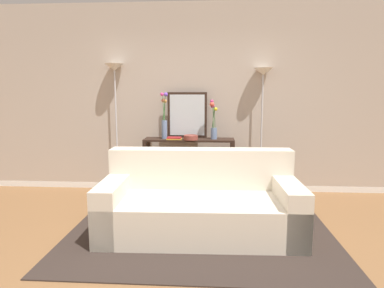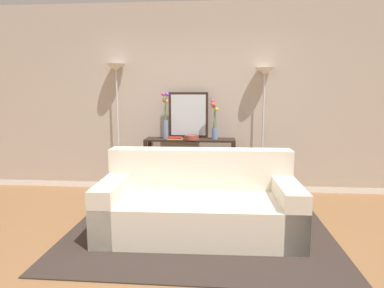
{
  "view_description": "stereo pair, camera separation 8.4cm",
  "coord_description": "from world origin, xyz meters",
  "px_view_note": "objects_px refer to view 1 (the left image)",
  "views": [
    {
      "loc": [
        0.34,
        -2.86,
        1.53
      ],
      "look_at": [
        0.06,
        1.31,
        0.88
      ],
      "focal_mm": 31.3,
      "sensor_mm": 36.0,
      "label": 1
    },
    {
      "loc": [
        0.42,
        -2.86,
        1.53
      ],
      "look_at": [
        0.06,
        1.31,
        0.88
      ],
      "focal_mm": 31.3,
      "sensor_mm": 36.0,
      "label": 2
    }
  ],
  "objects_px": {
    "floor_lamp_left": "(115,92)",
    "wall_mirror": "(187,115)",
    "vase_short_flowers": "(213,123)",
    "fruit_bowl": "(191,137)",
    "couch": "(200,205)",
    "floor_lamp_right": "(263,96)",
    "book_stack": "(174,138)",
    "vase_tall_flowers": "(164,120)",
    "console_table": "(189,157)",
    "book_row_under_console": "(163,191)"
  },
  "relations": [
    {
      "from": "book_stack",
      "to": "wall_mirror",
      "type": "bearing_deg",
      "value": 53.74
    },
    {
      "from": "floor_lamp_right",
      "to": "wall_mirror",
      "type": "xyz_separation_m",
      "value": [
        -1.11,
        -0.0,
        -0.28
      ]
    },
    {
      "from": "couch",
      "to": "vase_short_flowers",
      "type": "distance_m",
      "value": 1.55
    },
    {
      "from": "floor_lamp_right",
      "to": "fruit_bowl",
      "type": "distance_m",
      "value": 1.22
    },
    {
      "from": "console_table",
      "to": "wall_mirror",
      "type": "bearing_deg",
      "value": 105.14
    },
    {
      "from": "vase_tall_flowers",
      "to": "vase_short_flowers",
      "type": "relative_size",
      "value": 1.18
    },
    {
      "from": "book_stack",
      "to": "book_row_under_console",
      "type": "bearing_deg",
      "value": 154.31
    },
    {
      "from": "book_row_under_console",
      "to": "vase_tall_flowers",
      "type": "bearing_deg",
      "value": -4.2
    },
    {
      "from": "wall_mirror",
      "to": "book_row_under_console",
      "type": "height_order",
      "value": "wall_mirror"
    },
    {
      "from": "fruit_bowl",
      "to": "floor_lamp_right",
      "type": "bearing_deg",
      "value": 13.42
    },
    {
      "from": "couch",
      "to": "book_row_under_console",
      "type": "xyz_separation_m",
      "value": [
        -0.62,
        1.34,
        -0.25
      ]
    },
    {
      "from": "console_table",
      "to": "floor_lamp_right",
      "type": "relative_size",
      "value": 0.7
    },
    {
      "from": "console_table",
      "to": "vase_tall_flowers",
      "type": "xyz_separation_m",
      "value": [
        -0.36,
        -0.0,
        0.55
      ]
    },
    {
      "from": "wall_mirror",
      "to": "book_row_under_console",
      "type": "distance_m",
      "value": 1.21
    },
    {
      "from": "vase_short_flowers",
      "to": "book_stack",
      "type": "height_order",
      "value": "vase_short_flowers"
    },
    {
      "from": "floor_lamp_left",
      "to": "couch",
      "type": "bearing_deg",
      "value": -47.67
    },
    {
      "from": "vase_short_flowers",
      "to": "book_row_under_console",
      "type": "relative_size",
      "value": 2.11
    },
    {
      "from": "wall_mirror",
      "to": "book_stack",
      "type": "bearing_deg",
      "value": -126.26
    },
    {
      "from": "console_table",
      "to": "vase_tall_flowers",
      "type": "height_order",
      "value": "vase_tall_flowers"
    },
    {
      "from": "vase_short_flowers",
      "to": "couch",
      "type": "bearing_deg",
      "value": -95.84
    },
    {
      "from": "vase_tall_flowers",
      "to": "console_table",
      "type": "bearing_deg",
      "value": 0.41
    },
    {
      "from": "vase_tall_flowers",
      "to": "book_stack",
      "type": "xyz_separation_m",
      "value": [
        0.16,
        -0.09,
        -0.26
      ]
    },
    {
      "from": "book_row_under_console",
      "to": "fruit_bowl",
      "type": "bearing_deg",
      "value": -13.42
    },
    {
      "from": "console_table",
      "to": "floor_lamp_right",
      "type": "height_order",
      "value": "floor_lamp_right"
    },
    {
      "from": "floor_lamp_left",
      "to": "wall_mirror",
      "type": "relative_size",
      "value": 2.88
    },
    {
      "from": "floor_lamp_right",
      "to": "vase_short_flowers",
      "type": "xyz_separation_m",
      "value": [
        -0.72,
        -0.16,
        -0.39
      ]
    },
    {
      "from": "floor_lamp_left",
      "to": "book_row_under_console",
      "type": "distance_m",
      "value": 1.66
    },
    {
      "from": "vase_short_flowers",
      "to": "fruit_bowl",
      "type": "bearing_deg",
      "value": -164.77
    },
    {
      "from": "book_stack",
      "to": "floor_lamp_left",
      "type": "bearing_deg",
      "value": 165.6
    },
    {
      "from": "console_table",
      "to": "fruit_bowl",
      "type": "bearing_deg",
      "value": -72.14
    },
    {
      "from": "vase_tall_flowers",
      "to": "wall_mirror",
      "type": "bearing_deg",
      "value": 23.81
    },
    {
      "from": "console_table",
      "to": "vase_tall_flowers",
      "type": "bearing_deg",
      "value": -179.59
    },
    {
      "from": "couch",
      "to": "floor_lamp_left",
      "type": "bearing_deg",
      "value": 132.33
    },
    {
      "from": "vase_tall_flowers",
      "to": "book_row_under_console",
      "type": "distance_m",
      "value": 1.08
    },
    {
      "from": "floor_lamp_left",
      "to": "vase_short_flowers",
      "type": "distance_m",
      "value": 1.56
    },
    {
      "from": "book_stack",
      "to": "vase_short_flowers",
      "type": "bearing_deg",
      "value": 7.69
    },
    {
      "from": "wall_mirror",
      "to": "book_stack",
      "type": "distance_m",
      "value": 0.43
    },
    {
      "from": "console_table",
      "to": "floor_lamp_right",
      "type": "bearing_deg",
      "value": 7.68
    },
    {
      "from": "vase_tall_flowers",
      "to": "vase_short_flowers",
      "type": "distance_m",
      "value": 0.72
    },
    {
      "from": "couch",
      "to": "book_stack",
      "type": "relative_size",
      "value": 9.67
    },
    {
      "from": "book_row_under_console",
      "to": "vase_short_flowers",
      "type": "bearing_deg",
      "value": -1.16
    },
    {
      "from": "console_table",
      "to": "book_row_under_console",
      "type": "distance_m",
      "value": 0.67
    },
    {
      "from": "floor_lamp_right",
      "to": "vase_short_flowers",
      "type": "bearing_deg",
      "value": -167.41
    },
    {
      "from": "console_table",
      "to": "floor_lamp_left",
      "type": "distance_m",
      "value": 1.48
    },
    {
      "from": "vase_tall_flowers",
      "to": "vase_short_flowers",
      "type": "height_order",
      "value": "vase_tall_flowers"
    },
    {
      "from": "floor_lamp_left",
      "to": "floor_lamp_right",
      "type": "distance_m",
      "value": 2.21
    },
    {
      "from": "couch",
      "to": "fruit_bowl",
      "type": "relative_size",
      "value": 10.26
    },
    {
      "from": "couch",
      "to": "console_table",
      "type": "xyz_separation_m",
      "value": [
        -0.22,
        1.34,
        0.28
      ]
    },
    {
      "from": "fruit_bowl",
      "to": "book_row_under_console",
      "type": "height_order",
      "value": "fruit_bowl"
    },
    {
      "from": "console_table",
      "to": "vase_tall_flowers",
      "type": "relative_size",
      "value": 1.96
    }
  ]
}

